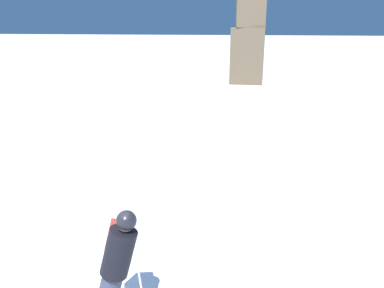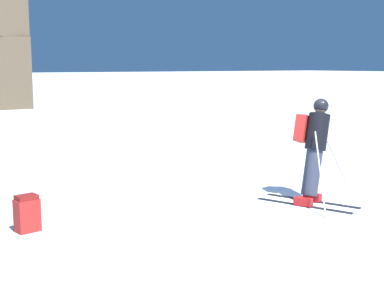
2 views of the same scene
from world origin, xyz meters
name	(u,v)px [view 1 (image 1 of 2)]	position (x,y,z in m)	size (l,w,h in m)	color
skier	(115,266)	(0.76, 0.12, 0.93)	(1.32, 1.65, 1.70)	black
rock_pillar	(249,16)	(1.21, 21.96, 4.29)	(2.14, 1.88, 10.25)	brown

